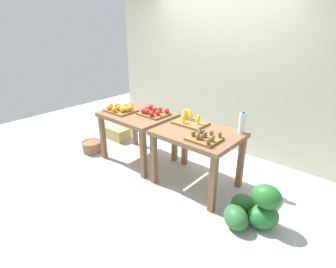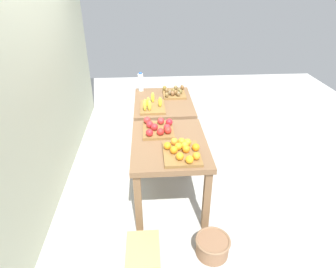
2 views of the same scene
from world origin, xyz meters
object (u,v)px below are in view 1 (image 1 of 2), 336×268
(kiwi_bin, at_px, (204,137))
(watermelon_pile, at_px, (253,209))
(banana_crate, at_px, (190,121))
(cardboard_produce_box, at_px, (119,133))
(water_bottle, at_px, (242,123))
(wicker_basket, at_px, (92,146))
(display_table_right, at_px, (198,140))
(orange_bin, at_px, (121,109))
(display_table_left, at_px, (138,120))
(apple_bin, at_px, (153,112))

(kiwi_bin, height_order, watermelon_pile, kiwi_bin)
(banana_crate, bearing_deg, cardboard_produce_box, 175.56)
(banana_crate, xyz_separation_m, water_bottle, (0.68, 0.15, 0.09))
(banana_crate, distance_m, kiwi_bin, 0.56)
(wicker_basket, bearing_deg, banana_crate, 17.14)
(water_bottle, xyz_separation_m, wicker_basket, (-2.35, -0.66, -0.81))
(banana_crate, bearing_deg, display_table_right, -33.06)
(kiwi_bin, relative_size, wicker_basket, 1.10)
(orange_bin, xyz_separation_m, wicker_basket, (-0.55, -0.24, -0.72))
(display_table_left, relative_size, watermelon_pile, 1.63)
(display_table_left, relative_size, wicker_basket, 3.15)
(display_table_left, height_order, apple_bin, apple_bin)
(display_table_right, distance_m, watermelon_pile, 1.05)
(display_table_right, height_order, orange_bin, orange_bin)
(display_table_right, height_order, water_bottle, water_bottle)
(display_table_right, xyz_separation_m, banana_crate, (-0.25, 0.16, 0.16))
(orange_bin, bearing_deg, wicker_basket, -156.31)
(wicker_basket, bearing_deg, apple_bin, 23.75)
(kiwi_bin, height_order, wicker_basket, kiwi_bin)
(display_table_right, distance_m, apple_bin, 0.90)
(banana_crate, distance_m, wicker_basket, 1.89)
(apple_bin, bearing_deg, cardboard_produce_box, 170.17)
(banana_crate, relative_size, water_bottle, 1.58)
(apple_bin, height_order, water_bottle, water_bottle)
(water_bottle, distance_m, wicker_basket, 2.57)
(apple_bin, height_order, cardboard_produce_box, apple_bin)
(display_table_right, bearing_deg, cardboard_produce_box, 171.46)
(cardboard_produce_box, bearing_deg, water_bottle, 0.33)
(cardboard_produce_box, bearing_deg, wicker_basket, -83.11)
(orange_bin, bearing_deg, apple_bin, 23.81)
(display_table_right, relative_size, orange_bin, 2.28)
(display_table_left, bearing_deg, apple_bin, 24.16)
(apple_bin, relative_size, water_bottle, 1.49)
(display_table_left, xyz_separation_m, display_table_right, (1.12, 0.00, 0.00))
(wicker_basket, xyz_separation_m, cardboard_produce_box, (-0.08, 0.65, 0.01))
(kiwi_bin, distance_m, watermelon_pile, 0.95)
(display_table_right, relative_size, watermelon_pile, 1.63)
(display_table_right, height_order, watermelon_pile, display_table_right)
(display_table_left, distance_m, wicker_basket, 1.04)
(display_table_left, distance_m, watermelon_pile, 2.10)
(apple_bin, relative_size, wicker_basket, 1.25)
(watermelon_pile, bearing_deg, banana_crate, 161.01)
(orange_bin, height_order, wicker_basket, orange_bin)
(watermelon_pile, bearing_deg, orange_bin, 176.81)
(apple_bin, xyz_separation_m, kiwi_bin, (1.08, -0.27, -0.01))
(water_bottle, bearing_deg, display_table_right, -143.77)
(display_table_right, distance_m, banana_crate, 0.34)
(orange_bin, bearing_deg, banana_crate, 13.72)
(water_bottle, distance_m, cardboard_produce_box, 2.56)
(wicker_basket, bearing_deg, watermelon_pile, 2.32)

